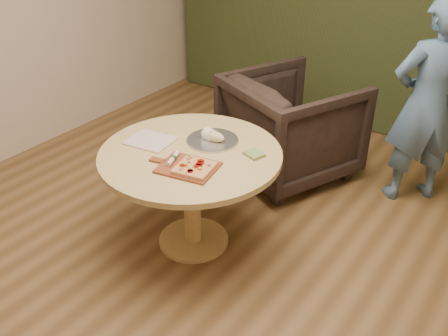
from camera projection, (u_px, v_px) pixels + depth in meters
room_shell at (190, 83)px, 2.58m from camera, size 5.04×6.04×2.84m
pedestal_table at (191, 170)px, 3.36m from camera, size 1.22×1.22×0.75m
pizza_paddle at (186, 167)px, 3.10m from camera, size 0.47×0.34×0.01m
flatbread_pizza at (195, 168)px, 3.06m from camera, size 0.26×0.26×0.04m
cutlery_roll at (173, 158)px, 3.16m from camera, size 0.09×0.19×0.03m
newspaper at (150, 141)px, 3.41m from camera, size 0.33×0.29×0.01m
serving_tray at (213, 140)px, 3.41m from camera, size 0.36×0.36×0.02m
bread_roll at (211, 135)px, 3.40m from camera, size 0.19×0.09×0.09m
green_packet at (254, 154)px, 3.24m from camera, size 0.14×0.13×0.02m
armchair at (291, 122)px, 4.28m from camera, size 1.24×1.21×0.99m
person_standing at (427, 104)px, 3.79m from camera, size 0.71×0.70×1.65m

